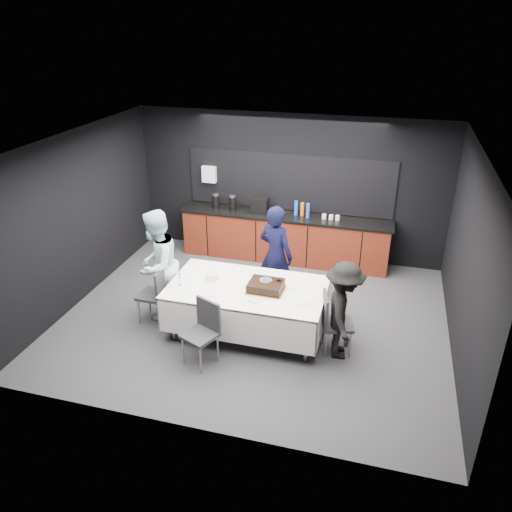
{
  "coord_description": "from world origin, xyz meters",
  "views": [
    {
      "loc": [
        1.83,
        -6.56,
        4.42
      ],
      "look_at": [
        0.0,
        0.1,
        1.05
      ],
      "focal_mm": 35.0,
      "sensor_mm": 36.0,
      "label": 1
    }
  ],
  "objects": [
    {
      "name": "person_left",
      "position": [
        -1.5,
        -0.29,
        0.89
      ],
      "size": [
        0.7,
        0.89,
        1.77
      ],
      "primitive_type": "imported",
      "rotation": [
        0.0,
        0.0,
        -1.61
      ],
      "color": "silver",
      "rests_on": "ground"
    },
    {
      "name": "ground",
      "position": [
        0.0,
        0.0,
        0.0
      ],
      "size": [
        6.0,
        6.0,
        0.0
      ],
      "primitive_type": "plane",
      "color": "#3C3C40",
      "rests_on": "ground"
    },
    {
      "name": "loose_plate_right_b",
      "position": [
        0.9,
        -0.65,
        0.78
      ],
      "size": [
        0.22,
        0.22,
        0.01
      ],
      "primitive_type": "cylinder",
      "color": "white",
      "rests_on": "party_table"
    },
    {
      "name": "loose_plate_right_a",
      "position": [
        0.7,
        -0.3,
        0.78
      ],
      "size": [
        0.18,
        0.18,
        0.01
      ],
      "primitive_type": "cylinder",
      "color": "white",
      "rests_on": "party_table"
    },
    {
      "name": "chair_left",
      "position": [
        -1.44,
        -0.49,
        0.53
      ],
      "size": [
        0.43,
        0.43,
        0.92
      ],
      "color": "#2E2E33",
      "rests_on": "ground"
    },
    {
      "name": "champagne_flute",
      "position": [
        -0.98,
        -0.62,
        0.94
      ],
      "size": [
        0.06,
        0.06,
        0.22
      ],
      "color": "white",
      "rests_on": "party_table"
    },
    {
      "name": "plate_stack",
      "position": [
        -0.58,
        -0.31,
        0.83
      ],
      "size": [
        0.2,
        0.2,
        0.1
      ],
      "primitive_type": "cylinder",
      "color": "white",
      "rests_on": "party_table"
    },
    {
      "name": "person_center",
      "position": [
        0.2,
        0.6,
        0.86
      ],
      "size": [
        0.73,
        0.61,
        1.71
      ],
      "primitive_type": "imported",
      "rotation": [
        0.0,
        0.0,
        2.76
      ],
      "color": "black",
      "rests_on": "ground"
    },
    {
      "name": "loose_plate_far",
      "position": [
        -0.03,
        0.05,
        0.78
      ],
      "size": [
        0.21,
        0.21,
        0.01
      ],
      "primitive_type": "cylinder",
      "color": "white",
      "rests_on": "party_table"
    },
    {
      "name": "kitchenette",
      "position": [
        -0.02,
        2.22,
        0.54
      ],
      "size": [
        4.1,
        0.64,
        2.05
      ],
      "color": "#571A0D",
      "rests_on": "ground"
    },
    {
      "name": "person_right",
      "position": [
        1.44,
        -0.61,
        0.73
      ],
      "size": [
        0.69,
        1.02,
        1.45
      ],
      "primitive_type": "imported",
      "rotation": [
        0.0,
        0.0,
        1.74
      ],
      "color": "black",
      "rests_on": "ground"
    },
    {
      "name": "chair_right",
      "position": [
        1.3,
        -0.55,
        0.53
      ],
      "size": [
        0.51,
        0.51,
        0.92
      ],
      "color": "#2E2E33",
      "rests_on": "ground"
    },
    {
      "name": "party_table",
      "position": [
        0.0,
        -0.4,
        0.64
      ],
      "size": [
        2.32,
        1.32,
        0.78
      ],
      "color": "#99999E",
      "rests_on": "ground"
    },
    {
      "name": "loose_plate_near",
      "position": [
        -0.44,
        -0.76,
        0.78
      ],
      "size": [
        0.2,
        0.2,
        0.01
      ],
      "primitive_type": "cylinder",
      "color": "white",
      "rests_on": "party_table"
    },
    {
      "name": "room_shell",
      "position": [
        0.0,
        0.0,
        1.86
      ],
      "size": [
        6.04,
        5.04,
        2.82
      ],
      "color": "white",
      "rests_on": "ground"
    },
    {
      "name": "cake_assembly",
      "position": [
        0.29,
        -0.42,
        0.85
      ],
      "size": [
        0.54,
        0.44,
        0.17
      ],
      "color": "gold",
      "rests_on": "party_table"
    },
    {
      "name": "fork_pile",
      "position": [
        0.2,
        -0.78,
        0.79
      ],
      "size": [
        0.17,
        0.12,
        0.03
      ],
      "primitive_type": "cube",
      "rotation": [
        0.0,
        0.0,
        -0.15
      ],
      "color": "white",
      "rests_on": "party_table"
    },
    {
      "name": "chair_near",
      "position": [
        -0.38,
        -1.24,
        0.53
      ],
      "size": [
        0.55,
        0.55,
        0.92
      ],
      "color": "#2E2E33",
      "rests_on": "ground"
    }
  ]
}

